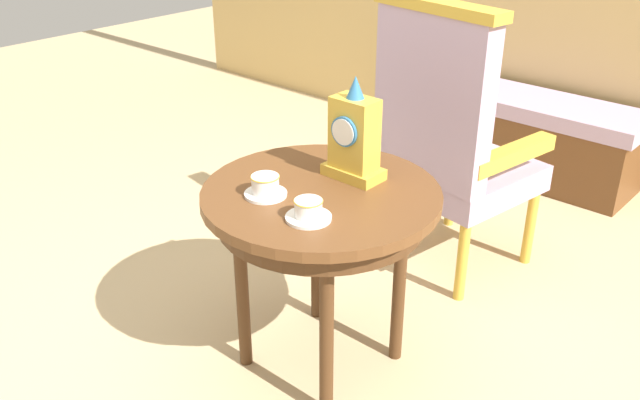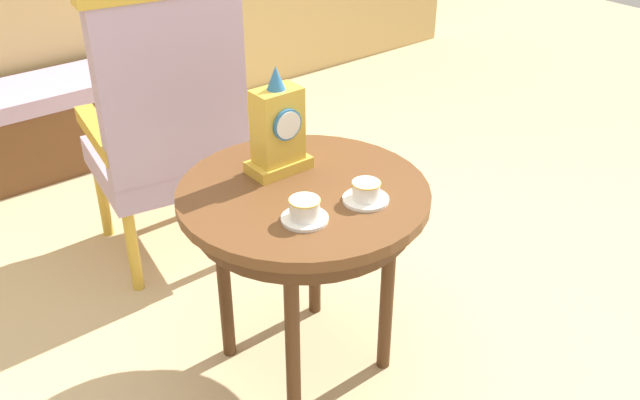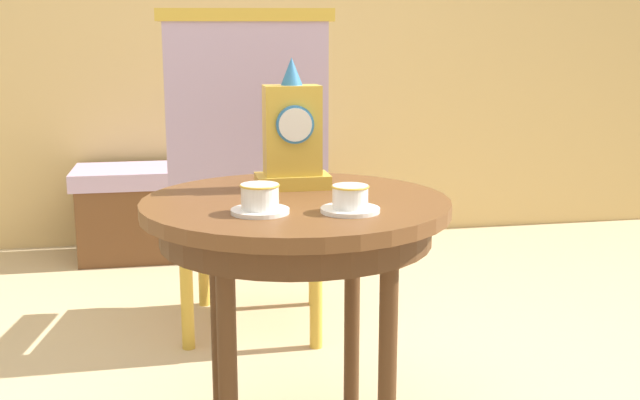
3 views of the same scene
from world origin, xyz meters
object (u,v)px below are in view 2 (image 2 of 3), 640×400
teacup_right (366,193)px  mantel_clock (278,130)px  side_table (304,211)px  teacup_left (305,211)px  armchair (167,126)px  window_bench (36,128)px

teacup_right → mantel_clock: 0.34m
side_table → mantel_clock: 0.25m
teacup_left → teacup_right: teacup_left is taller
teacup_left → armchair: armchair is taller
side_table → mantel_clock: bearing=84.6°
teacup_left → window_bench: teacup_left is taller
side_table → teacup_left: (-0.10, -0.14, 0.11)m
side_table → teacup_left: size_ratio=5.73×
teacup_right → teacup_left: bearing=172.8°
armchair → teacup_left: bearing=-94.3°
teacup_left → mantel_clock: bearing=67.6°
teacup_left → teacup_right: bearing=-7.2°
teacup_left → teacup_right: size_ratio=0.98×
mantel_clock → armchair: size_ratio=0.29×
teacup_left → mantel_clock: 0.32m
side_table → mantel_clock: (0.01, 0.14, 0.21)m
side_table → teacup_left: teacup_left is taller
mantel_clock → window_bench: bearing=96.5°
window_bench → teacup_right: bearing=-82.1°
teacup_right → window_bench: 2.17m
teacup_left → window_bench: size_ratio=0.11×
teacup_right → window_bench: size_ratio=0.11×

